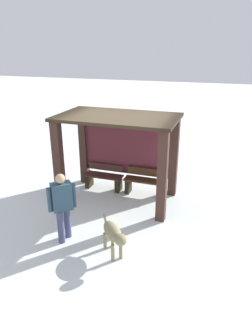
{
  "coord_description": "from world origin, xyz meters",
  "views": [
    {
      "loc": [
        2.63,
        -7.1,
        3.92
      ],
      "look_at": [
        0.28,
        -0.16,
        1.0
      ],
      "focal_mm": 32.65,
      "sensor_mm": 36.0,
      "label": 1
    }
  ],
  "objects_px": {
    "bench_center_inside": "(144,183)",
    "dog": "(114,234)",
    "bench_left_inside": "(104,178)",
    "person_walking": "(62,203)",
    "bus_shelter": "(120,141)"
  },
  "relations": [
    {
      "from": "bench_center_inside",
      "to": "dog",
      "type": "relative_size",
      "value": 1.43
    },
    {
      "from": "bus_shelter",
      "to": "bench_center_inside",
      "type": "height_order",
      "value": "bus_shelter"
    },
    {
      "from": "bench_left_inside",
      "to": "bench_center_inside",
      "type": "distance_m",
      "value": 1.23
    },
    {
      "from": "bus_shelter",
      "to": "bench_left_inside",
      "type": "xyz_separation_m",
      "value": [
        -0.61,
        0.26,
        -1.28
      ]
    },
    {
      "from": "bench_center_inside",
      "to": "dog",
      "type": "bearing_deg",
      "value": -86.82
    },
    {
      "from": "bench_left_inside",
      "to": "dog",
      "type": "relative_size",
      "value": 1.43
    },
    {
      "from": "bench_left_inside",
      "to": "bus_shelter",
      "type": "bearing_deg",
      "value": -22.66
    },
    {
      "from": "bench_left_inside",
      "to": "person_walking",
      "type": "relative_size",
      "value": 0.73
    },
    {
      "from": "bench_left_inside",
      "to": "dog",
      "type": "distance_m",
      "value": 3.16
    },
    {
      "from": "dog",
      "to": "bus_shelter",
      "type": "bearing_deg",
      "value": 106.7
    },
    {
      "from": "person_walking",
      "to": "dog",
      "type": "bearing_deg",
      "value": -8.09
    },
    {
      "from": "bench_center_inside",
      "to": "person_walking",
      "type": "relative_size",
      "value": 0.73
    },
    {
      "from": "bus_shelter",
      "to": "bench_center_inside",
      "type": "relative_size",
      "value": 2.69
    },
    {
      "from": "bench_left_inside",
      "to": "dog",
      "type": "bearing_deg",
      "value": -63.9
    },
    {
      "from": "person_walking",
      "to": "dog",
      "type": "height_order",
      "value": "person_walking"
    }
  ]
}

